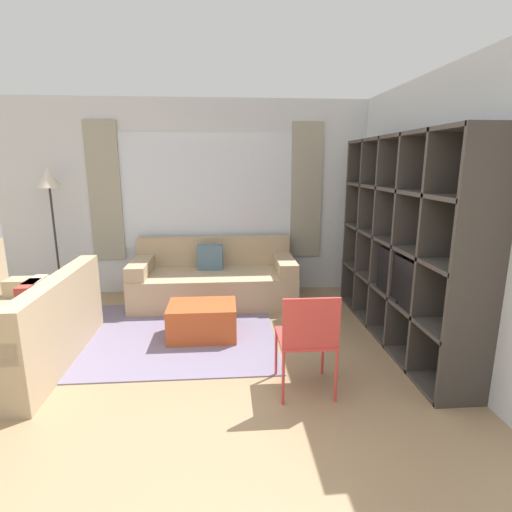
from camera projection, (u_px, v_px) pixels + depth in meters
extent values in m
plane|color=#9E7F5B|center=(194.00, 437.00, 2.74)|extent=(16.00, 16.00, 0.00)
cube|color=silver|center=(208.00, 198.00, 5.67)|extent=(5.69, 0.07, 2.70)
cube|color=silver|center=(207.00, 191.00, 5.61)|extent=(2.47, 0.01, 1.60)
cube|color=#9E9984|center=(105.00, 192.00, 5.49)|extent=(0.44, 0.03, 1.90)
cube|color=#9E9984|center=(306.00, 191.00, 5.70)|extent=(0.44, 0.03, 1.90)
cube|color=silver|center=(419.00, 211.00, 4.21)|extent=(0.07, 4.50, 2.70)
cube|color=slate|center=(149.00, 335.00, 4.37)|extent=(2.73, 1.94, 0.01)
cube|color=#232328|center=(420.00, 241.00, 4.10)|extent=(0.02, 2.54, 2.11)
cube|color=#3D3833|center=(477.00, 275.00, 2.85)|extent=(0.42, 0.04, 2.11)
cube|color=#3D3833|center=(440.00, 259.00, 3.34)|extent=(0.42, 0.04, 2.11)
cube|color=#3D3833|center=(412.00, 247.00, 3.84)|extent=(0.42, 0.04, 2.11)
cube|color=#3D3833|center=(391.00, 237.00, 4.33)|extent=(0.42, 0.04, 2.11)
cube|color=#3D3833|center=(374.00, 229.00, 4.82)|extent=(0.42, 0.04, 2.11)
cube|color=#3D3833|center=(360.00, 223.00, 5.32)|extent=(0.42, 0.04, 2.11)
cube|color=#3D3833|center=(393.00, 336.00, 4.32)|extent=(0.42, 2.54, 0.04)
cube|color=#3D3833|center=(397.00, 291.00, 4.20)|extent=(0.42, 2.54, 0.04)
cube|color=#3D3833|center=(401.00, 242.00, 4.08)|extent=(0.42, 2.54, 0.04)
cube|color=#3D3833|center=(405.00, 189.00, 3.96)|extent=(0.42, 2.54, 0.04)
cube|color=#3D3833|center=(410.00, 136.00, 3.85)|extent=(0.42, 2.54, 0.04)
cube|color=black|center=(395.00, 277.00, 3.83)|extent=(0.04, 0.81, 0.45)
cube|color=black|center=(396.00, 298.00, 3.88)|extent=(0.10, 0.24, 0.03)
cylinder|color=#388947|center=(457.00, 255.00, 3.06)|extent=(0.09, 0.09, 0.16)
cylinder|color=#232328|center=(375.00, 314.00, 4.76)|extent=(0.05, 0.05, 0.08)
cube|color=#232328|center=(377.00, 272.00, 4.69)|extent=(0.10, 0.10, 0.09)
cube|color=tan|center=(214.00, 287.00, 5.37)|extent=(2.13, 0.98, 0.42)
cube|color=tan|center=(214.00, 251.00, 5.66)|extent=(2.13, 0.18, 0.40)
cube|color=tan|center=(141.00, 267.00, 5.23)|extent=(0.24, 0.92, 0.18)
cube|color=tan|center=(284.00, 264.00, 5.37)|extent=(0.24, 0.92, 0.18)
cube|color=slate|center=(210.00, 257.00, 5.39)|extent=(0.35, 0.14, 0.34)
cube|color=tan|center=(19.00, 342.00, 3.72)|extent=(0.98, 1.79, 0.42)
cube|color=tan|center=(59.00, 299.00, 3.66)|extent=(0.18, 1.79, 0.40)
cube|color=tan|center=(51.00, 286.00, 4.41)|extent=(0.92, 0.24, 0.18)
cube|color=beige|center=(37.00, 296.00, 3.82)|extent=(0.12, 0.34, 0.34)
cube|color=#AD3D33|center=(31.00, 301.00, 3.70)|extent=(0.14, 0.35, 0.34)
cube|color=#B74C23|center=(202.00, 321.00, 4.28)|extent=(0.72, 0.51, 0.38)
cylinder|color=black|center=(62.00, 298.00, 5.52)|extent=(0.26, 0.26, 0.02)
cylinder|color=#2D2D30|center=(56.00, 244.00, 5.35)|extent=(0.03, 0.03, 1.50)
cone|color=beige|center=(48.00, 178.00, 5.14)|extent=(0.29, 0.29, 0.26)
cylinder|color=#CC3D38|center=(323.00, 351.00, 3.53)|extent=(0.02, 0.02, 0.44)
cylinder|color=#CC3D38|center=(276.00, 352.00, 3.50)|extent=(0.02, 0.02, 0.44)
cylinder|color=#CC3D38|center=(336.00, 376.00, 3.11)|extent=(0.02, 0.02, 0.44)
cylinder|color=#CC3D38|center=(283.00, 378.00, 3.07)|extent=(0.02, 0.02, 0.44)
cube|color=#CC3D38|center=(305.00, 338.00, 3.25)|extent=(0.44, 0.46, 0.02)
cube|color=#CC3D38|center=(311.00, 323.00, 3.00)|extent=(0.44, 0.02, 0.40)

